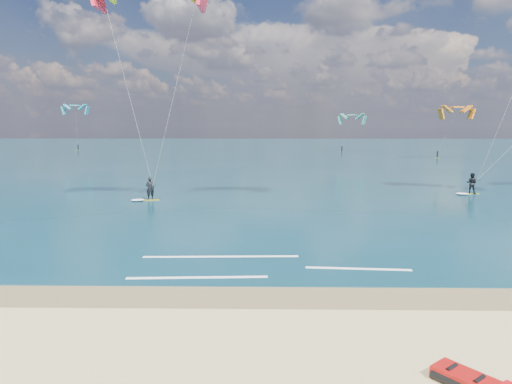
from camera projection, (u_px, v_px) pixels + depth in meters
ground at (253, 180)px, 53.74m from camera, size 320.00×320.00×0.00m
wet_sand_strip at (231, 296)px, 17.14m from camera, size 320.00×2.40×0.01m
sea at (259, 150)px, 117.05m from camera, size 320.00×200.00×0.04m
kitesurfer_main at (150, 83)px, 34.56m from camera, size 8.68×7.12×18.12m
shoreline_foam at (248, 266)px, 20.71m from camera, size 12.44×3.64×0.01m
distant_kites at (265, 132)px, 100.58m from camera, size 87.24×28.31×11.11m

